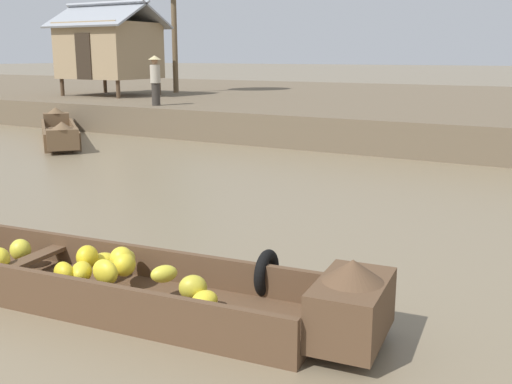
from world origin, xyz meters
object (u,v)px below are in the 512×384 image
at_px(stilt_house_left, 109,49).
at_px(vendor_person, 155,78).
at_px(cargo_boat_upstream, 60,133).
at_px(banana_boat, 102,276).

xyz_separation_m(stilt_house_left, vendor_person, (5.00, -3.18, -0.99)).
bearing_deg(cargo_boat_upstream, vendor_person, 67.85).
relative_size(cargo_boat_upstream, vendor_person, 2.77).
bearing_deg(cargo_boat_upstream, banana_boat, -40.46).
height_order(banana_boat, stilt_house_left, stilt_house_left).
xyz_separation_m(cargo_boat_upstream, stilt_house_left, (-3.72, 6.31, 2.57)).
distance_m(banana_boat, vendor_person, 14.48).
xyz_separation_m(banana_boat, stilt_house_left, (-13.59, 14.73, 2.58)).
xyz_separation_m(banana_boat, cargo_boat_upstream, (-9.86, 8.41, 0.01)).
bearing_deg(cargo_boat_upstream, stilt_house_left, 120.52).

